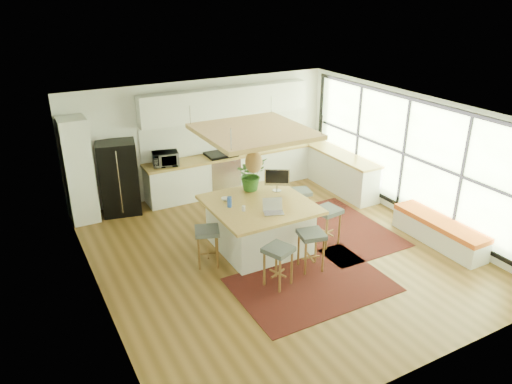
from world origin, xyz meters
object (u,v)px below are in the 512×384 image
laptop (274,207)px  monitor (277,179)px  stool_near_right (311,251)px  stool_right_back (300,205)px  stool_right_front (327,227)px  microwave (165,157)px  island_plant (251,178)px  stool_left_side (208,247)px  island (259,225)px  fridge (118,173)px  stool_near_left (278,267)px

laptop → monitor: 1.03m
stool_near_right → stool_right_back: (0.90, 1.73, 0.00)m
stool_right_front → monitor: bearing=126.3°
microwave → island_plant: (1.04, -2.15, 0.07)m
stool_near_right → stool_left_side: 1.85m
island → stool_left_side: size_ratio=2.57×
monitor → island_plant: (-0.42, 0.31, -0.01)m
island → island_plant: bearing=75.8°
stool_right_front → stool_right_back: 1.12m
fridge → stool_left_side: size_ratio=2.27×
island → stool_right_back: size_ratio=2.64×
stool_left_side → stool_right_front: bearing=-9.6°
stool_near_left → laptop: size_ratio=1.92×
fridge → stool_left_side: (0.81, -2.93, -0.57)m
island_plant → microwave: bearing=115.7°
island → island_plant: (0.17, 0.65, 0.72)m
fridge → stool_near_left: (1.59, -4.10, -0.57)m
stool_near_right → island_plant: bearing=98.0°
stool_right_front → stool_right_back: bearing=84.8°
stool_near_left → fridge: bearing=111.1°
stool_right_back → laptop: (-1.30, -1.10, 0.70)m
laptop → microwave: size_ratio=0.66×
monitor → island: bearing=-118.1°
stool_right_back → laptop: bearing=-139.9°
island_plant → stool_right_front: bearing=-48.1°
stool_right_back → microwave: size_ratio=1.23×
stool_right_front → stool_near_right: bearing=-142.4°
stool_right_back → monitor: bearing=-160.8°
stool_right_front → stool_left_side: (-2.34, 0.40, 0.00)m
stool_left_side → stool_near_left: bearing=-56.5°
monitor → island_plant: bearing=174.8°
stool_near_right → laptop: (-0.41, 0.63, 0.70)m
stool_left_side → monitor: monitor is taller
stool_left_side → laptop: laptop is taller
stool_near_left → microwave: (-0.52, 4.09, 0.76)m
stool_near_right → island: bearing=110.2°
stool_right_front → laptop: size_ratio=2.01×
stool_left_side → stool_right_back: bearing=16.3°
fridge → island_plant: bearing=-33.8°
island → microwave: size_ratio=3.25×
stool_near_right → microwave: (-1.29, 3.93, 0.76)m
laptop → stool_near_left: bearing=-94.7°
stool_left_side → fridge: bearing=105.5°
island → stool_left_side: bearing=-174.0°
stool_right_front → stool_left_side: size_ratio=1.05×
laptop → microwave: microwave is taller
fridge → stool_near_right: fridge is taller
stool_near_left → island_plant: (0.52, 1.94, 0.83)m
stool_near_left → stool_near_right: 0.79m
island → monitor: monitor is taller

